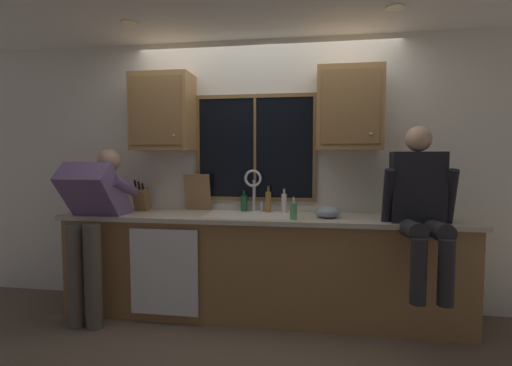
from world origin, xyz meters
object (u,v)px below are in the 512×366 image
object	(u,v)px
person_standing	(94,214)
bottle_green_glass	(268,201)
knife_block	(142,200)
bottle_tall_clear	(284,202)
mixing_bowl	(328,212)
soap_dispenser	(293,211)
cutting_board	(198,192)
person_sitting_on_counter	(420,201)
bottle_amber_small	(244,203)

from	to	relation	value
person_standing	bottle_green_glass	xyz separation A→B (m)	(1.48, 0.48, 0.08)
knife_block	bottle_tall_clear	xyz separation A→B (m)	(1.37, 0.08, -0.01)
mixing_bowl	soap_dispenser	world-z (taller)	soap_dispenser
person_standing	cutting_board	xyz separation A→B (m)	(0.78, 0.50, 0.15)
person_sitting_on_counter	cutting_board	size ratio (longest dim) A/B	3.49
knife_block	bottle_green_glass	xyz separation A→B (m)	(1.22, 0.09, -0.00)
mixing_bowl	bottle_amber_small	xyz separation A→B (m)	(-0.78, 0.27, 0.03)
person_standing	bottle_green_glass	bearing A→B (deg)	17.88
person_sitting_on_counter	bottle_amber_small	distance (m)	1.55
mixing_bowl	bottle_tall_clear	size ratio (longest dim) A/B	0.92
bottle_amber_small	bottle_green_glass	bearing A→B (deg)	-8.01
bottle_amber_small	soap_dispenser	bearing A→B (deg)	-39.94
bottle_green_glass	mixing_bowl	bearing A→B (deg)	-23.28
knife_block	bottle_amber_small	world-z (taller)	knife_block
person_sitting_on_counter	bottle_tall_clear	size ratio (longest dim) A/B	5.37
knife_block	soap_dispenser	distance (m)	1.50
person_standing	cutting_board	size ratio (longest dim) A/B	4.19
cutting_board	bottle_green_glass	xyz separation A→B (m)	(0.70, -0.03, -0.07)
knife_block	cutting_board	world-z (taller)	cutting_board
bottle_green_glass	knife_block	bearing A→B (deg)	-175.84
knife_block	bottle_tall_clear	size ratio (longest dim) A/B	1.37
knife_block	bottle_green_glass	distance (m)	1.22
bottle_green_glass	bottle_tall_clear	distance (m)	0.15
bottle_tall_clear	person_standing	bearing A→B (deg)	-164.04
soap_dispenser	bottle_green_glass	xyz separation A→B (m)	(-0.26, 0.38, 0.03)
person_sitting_on_counter	soap_dispenser	distance (m)	0.98
mixing_bowl	bottle_amber_small	distance (m)	0.82
cutting_board	bottle_amber_small	bearing A→B (deg)	0.74
knife_block	person_sitting_on_counter	bearing A→B (deg)	-8.53
bottle_amber_small	knife_block	bearing A→B (deg)	-172.91
cutting_board	soap_dispenser	size ratio (longest dim) A/B	1.90
soap_dispenser	person_standing	bearing A→B (deg)	-176.80
knife_block	bottle_amber_small	xyz separation A→B (m)	(0.98, 0.12, -0.03)
bottle_tall_clear	cutting_board	bearing A→B (deg)	177.39
bottle_tall_clear	bottle_amber_small	world-z (taller)	bottle_tall_clear
person_standing	knife_block	size ratio (longest dim) A/B	4.71
knife_block	mixing_bowl	size ratio (longest dim) A/B	1.49
bottle_tall_clear	bottle_amber_small	distance (m)	0.39
person_sitting_on_counter	bottle_green_glass	bearing A→B (deg)	159.68
soap_dispenser	bottle_amber_small	world-z (taller)	bottle_amber_small
cutting_board	soap_dispenser	bearing A→B (deg)	-23.12
person_standing	bottle_amber_small	size ratio (longest dim) A/B	7.51
person_sitting_on_counter	cutting_board	distance (m)	1.99
person_standing	mixing_bowl	size ratio (longest dim) A/B	6.99
bottle_green_glass	bottle_tall_clear	world-z (taller)	bottle_green_glass
soap_dispenser	knife_block	bearing A→B (deg)	168.84
bottle_green_glass	bottle_amber_small	world-z (taller)	bottle_green_glass
cutting_board	bottle_green_glass	size ratio (longest dim) A/B	1.43
knife_block	soap_dispenser	xyz separation A→B (m)	(1.47, -0.29, -0.04)
knife_block	cutting_board	distance (m)	0.54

